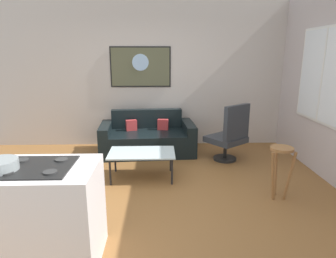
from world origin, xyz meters
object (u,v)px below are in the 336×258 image
object	(u,v)px
coffee_table	(142,154)
armchair	(230,135)
bar_stool	(281,161)
couch	(148,139)
wall_painting	(141,67)

from	to	relation	value
coffee_table	armchair	distance (m)	1.61
coffee_table	bar_stool	distance (m)	1.92
couch	bar_stool	xyz separation A→B (m)	(1.75, -1.86, 0.24)
couch	bar_stool	bearing A→B (deg)	-46.77
coffee_table	armchair	bearing A→B (deg)	24.32
armchair	wall_painting	xyz separation A→B (m)	(-1.56, 1.03, 1.09)
armchair	bar_stool	distance (m)	1.39
couch	wall_painting	size ratio (longest dim) A/B	1.51
coffee_table	wall_painting	xyz separation A→B (m)	(-0.09, 1.70, 1.19)
bar_stool	couch	bearing A→B (deg)	133.23
coffee_table	wall_painting	distance (m)	2.08
coffee_table	bar_stool	bearing A→B (deg)	-21.11
armchair	bar_stool	world-z (taller)	armchair
coffee_table	bar_stool	size ratio (longest dim) A/B	1.41
coffee_table	bar_stool	world-z (taller)	bar_stool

